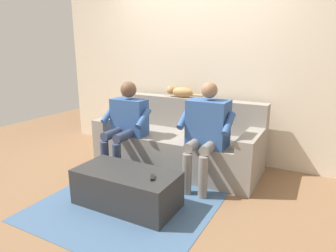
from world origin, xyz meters
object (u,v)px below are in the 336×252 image
couch (179,143)px  remote_black (153,177)px  person_right_seated (126,121)px  cat_on_backrest (180,92)px  coffee_table (127,188)px  person_left_seated (206,128)px

couch → remote_black: size_ratio=18.59×
person_right_seated → cat_on_backrest: person_right_seated is taller
couch → coffee_table: size_ratio=2.06×
person_left_seated → person_right_seated: size_ratio=1.04×
couch → cat_on_backrest: size_ratio=3.93×
couch → person_right_seated: person_right_seated is taller
coffee_table → person_left_seated: (-0.52, -0.79, 0.49)m
coffee_table → cat_on_backrest: 1.65m
coffee_table → remote_black: 0.37m
coffee_table → person_left_seated: bearing=-123.2°
person_left_seated → remote_black: 0.89m
couch → coffee_table: (0.00, 1.17, -0.13)m
coffee_table → remote_black: (-0.31, 0.02, 0.19)m
coffee_table → person_left_seated: 1.06m
person_left_seated → cat_on_backrest: person_left_seated is taller
person_right_seated → remote_black: (-0.83, 0.75, -0.27)m
person_left_seated → remote_black: bearing=76.0°
person_left_seated → remote_black: person_left_seated is taller
person_left_seated → couch: bearing=-36.9°
person_right_seated → couch: bearing=-138.9°
coffee_table → cat_on_backrest: cat_on_backrest is taller
cat_on_backrest → remote_black: bearing=106.8°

